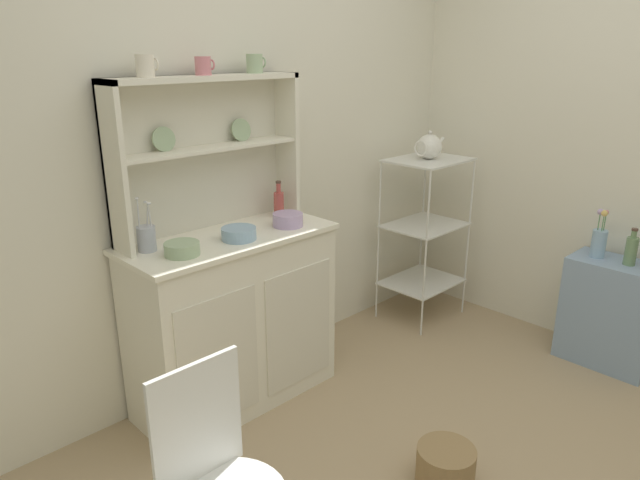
% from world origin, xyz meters
% --- Properties ---
extents(wall_back, '(3.84, 0.05, 2.50)m').
position_xyz_m(wall_back, '(0.00, 1.62, 1.25)').
color(wall_back, silver).
rests_on(wall_back, ground).
extents(hutch_cabinet, '(1.03, 0.45, 0.88)m').
position_xyz_m(hutch_cabinet, '(-0.27, 1.37, 0.45)').
color(hutch_cabinet, silver).
rests_on(hutch_cabinet, ground).
extents(hutch_shelf_unit, '(0.96, 0.18, 0.72)m').
position_xyz_m(hutch_shelf_unit, '(-0.27, 1.53, 1.29)').
color(hutch_shelf_unit, silver).
rests_on(hutch_shelf_unit, hutch_cabinet).
extents(bakers_rack, '(0.49, 0.39, 1.06)m').
position_xyz_m(bakers_rack, '(1.19, 1.29, 0.65)').
color(bakers_rack, silver).
rests_on(bakers_rack, ground).
extents(side_shelf_blue, '(0.28, 0.48, 0.61)m').
position_xyz_m(side_shelf_blue, '(1.44, 0.19, 0.30)').
color(side_shelf_blue, '#849EBC').
rests_on(side_shelf_blue, ground).
extents(wire_chair, '(0.36, 0.36, 0.85)m').
position_xyz_m(wire_chair, '(-1.01, 0.46, 0.52)').
color(wire_chair, white).
rests_on(wire_chair, ground).
extents(floor_basket, '(0.24, 0.24, 0.17)m').
position_xyz_m(floor_basket, '(-0.04, 0.27, 0.08)').
color(floor_basket, '#93754C').
rests_on(floor_basket, ground).
extents(cup_cream_0, '(0.09, 0.08, 0.09)m').
position_xyz_m(cup_cream_0, '(-0.56, 1.49, 1.64)').
color(cup_cream_0, silver).
rests_on(cup_cream_0, hutch_shelf_unit).
extents(cup_rose_1, '(0.09, 0.07, 0.08)m').
position_xyz_m(cup_rose_1, '(-0.28, 1.49, 1.64)').
color(cup_rose_1, '#D17A84').
rests_on(cup_rose_1, hutch_shelf_unit).
extents(cup_sage_2, '(0.09, 0.08, 0.09)m').
position_xyz_m(cup_sage_2, '(0.01, 1.49, 1.64)').
color(cup_sage_2, '#9EB78E').
rests_on(cup_sage_2, hutch_shelf_unit).
extents(bowl_mixing_large, '(0.15, 0.15, 0.05)m').
position_xyz_m(bowl_mixing_large, '(-0.57, 1.29, 0.90)').
color(bowl_mixing_large, '#9EB78E').
rests_on(bowl_mixing_large, hutch_cabinet).
extents(bowl_floral_medium, '(0.16, 0.16, 0.06)m').
position_xyz_m(bowl_floral_medium, '(-0.27, 1.29, 0.90)').
color(bowl_floral_medium, '#8EB2D1').
rests_on(bowl_floral_medium, hutch_cabinet).
extents(bowl_cream_small, '(0.15, 0.15, 0.06)m').
position_xyz_m(bowl_cream_small, '(0.03, 1.29, 0.91)').
color(bowl_cream_small, '#B79ECC').
rests_on(bowl_cream_small, hutch_cabinet).
extents(jam_bottle, '(0.05, 0.05, 0.19)m').
position_xyz_m(jam_bottle, '(0.11, 1.45, 0.95)').
color(jam_bottle, '#B74C47').
rests_on(jam_bottle, hutch_cabinet).
extents(utensil_jar, '(0.08, 0.08, 0.24)m').
position_xyz_m(utensil_jar, '(-0.65, 1.45, 0.94)').
color(utensil_jar, '#B2B7C6').
rests_on(utensil_jar, hutch_cabinet).
extents(porcelain_teapot, '(0.24, 0.15, 0.17)m').
position_xyz_m(porcelain_teapot, '(1.19, 1.29, 1.13)').
color(porcelain_teapot, white).
rests_on(porcelain_teapot, bakers_rack).
extents(flower_vase, '(0.08, 0.08, 0.27)m').
position_xyz_m(flower_vase, '(1.44, 0.31, 0.70)').
color(flower_vase, '#8EB2D1').
rests_on(flower_vase, side_shelf_blue).
extents(oil_bottle, '(0.06, 0.06, 0.20)m').
position_xyz_m(oil_bottle, '(1.44, 0.14, 0.69)').
color(oil_bottle, '#6B8C60').
rests_on(oil_bottle, side_shelf_blue).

